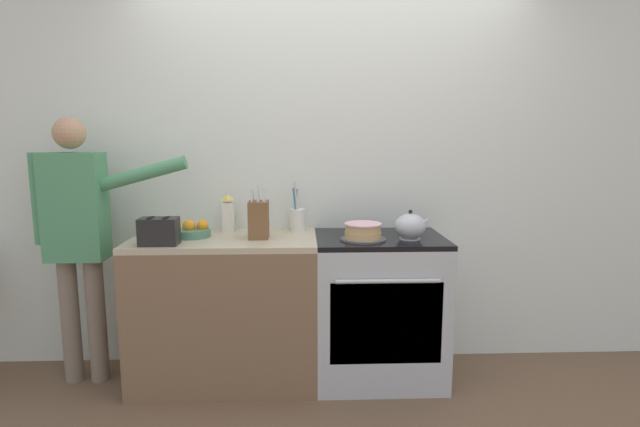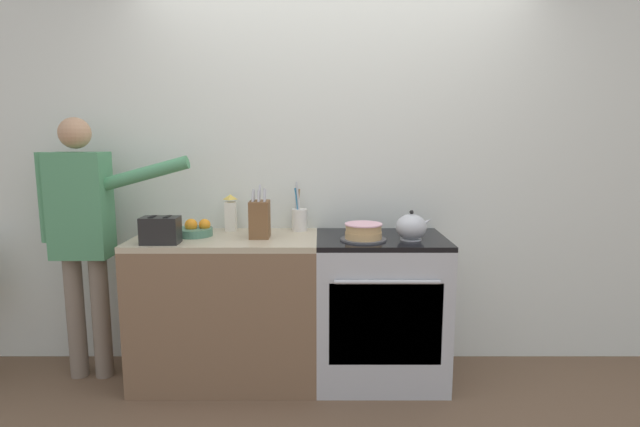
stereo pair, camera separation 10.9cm
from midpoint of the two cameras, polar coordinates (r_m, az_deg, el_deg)
name	(u,v)px [view 2 (the right image)]	position (r m, az deg, el deg)	size (l,w,h in m)	color
ground_plane	(335,400)	(3.10, 2.85, -20.57)	(16.00, 16.00, 0.00)	brown
wall_back	(333,170)	(3.32, 2.49, 4.98)	(8.00, 0.04, 2.60)	silver
counter_cabinet	(227,308)	(3.22, -9.63, -10.64)	(1.12, 0.59, 0.91)	brown
stove_range	(379,308)	(3.20, 7.74, -10.69)	(0.79, 0.62, 0.91)	#B7BABF
layer_cake	(363,232)	(2.97, 5.96, -2.15)	(0.27, 0.27, 0.10)	#4C4C51
tea_kettle	(411,227)	(3.02, 11.36, -1.54)	(0.22, 0.18, 0.18)	#B7BABF
knife_block	(259,219)	(3.03, -5.97, -0.60)	(0.12, 0.15, 0.32)	brown
utensil_crock	(299,218)	(3.24, -1.50, -0.58)	(0.10, 0.10, 0.32)	silver
fruit_bowl	(194,230)	(3.17, -13.24, -1.87)	(0.23, 0.23, 0.11)	#4C7F66
toaster	(160,230)	(2.98, -16.86, -1.85)	(0.23, 0.13, 0.16)	black
milk_carton	(230,214)	(3.28, -9.32, 0.00)	(0.07, 0.07, 0.24)	white
person_baker	(82,226)	(3.36, -24.69, -1.33)	(0.93, 0.20, 1.63)	#7A6B5B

